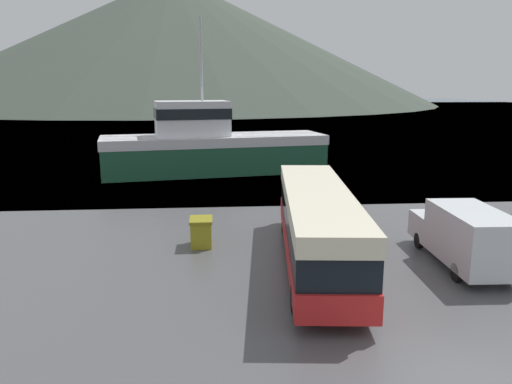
% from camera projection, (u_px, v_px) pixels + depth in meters
% --- Properties ---
extents(ground_plane, '(400.00, 400.00, 0.00)m').
position_uv_depth(ground_plane, '(458.00, 377.00, 12.65)').
color(ground_plane, '#4C4C4F').
extents(water_surface, '(240.00, 240.00, 0.00)m').
position_uv_depth(water_surface, '(236.00, 110.00, 147.64)').
color(water_surface, '#475B6B').
rests_on(water_surface, ground).
extents(hill_backdrop, '(198.76, 198.76, 48.40)m').
position_uv_depth(hill_backdrop, '(175.00, 41.00, 195.33)').
color(hill_backdrop, '#3D473D').
rests_on(hill_backdrop, ground).
extents(tour_bus, '(3.78, 12.96, 3.12)m').
position_uv_depth(tour_bus, '(317.00, 223.00, 20.35)').
color(tour_bus, red).
rests_on(tour_bus, ground).
extents(delivery_van, '(2.37, 6.44, 2.47)m').
position_uv_depth(delivery_van, '(464.00, 235.00, 20.23)').
color(delivery_van, silver).
rests_on(delivery_van, ground).
extents(fishing_boat, '(19.10, 8.35, 12.60)m').
position_uv_depth(fishing_boat, '(211.00, 145.00, 41.72)').
color(fishing_boat, '#1E5138').
rests_on(fishing_boat, water_surface).
extents(storage_bin, '(1.03, 1.37, 1.30)m').
position_uv_depth(storage_bin, '(201.00, 232.00, 22.88)').
color(storage_bin, olive).
rests_on(storage_bin, ground).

